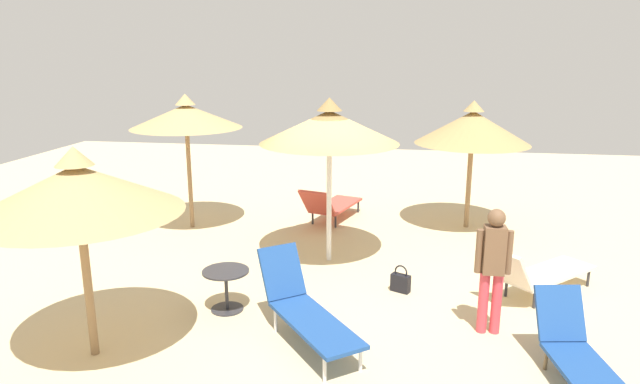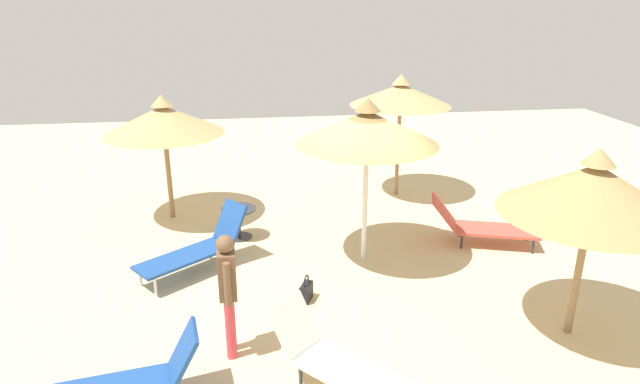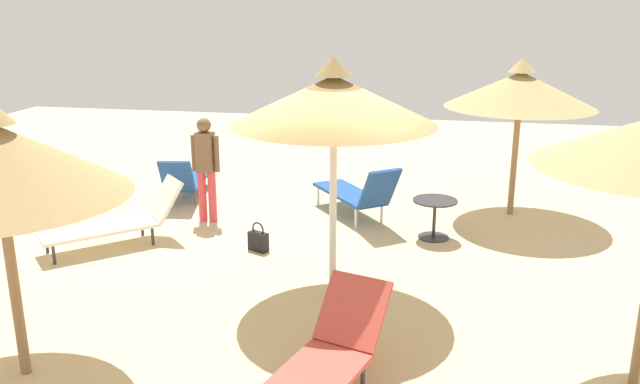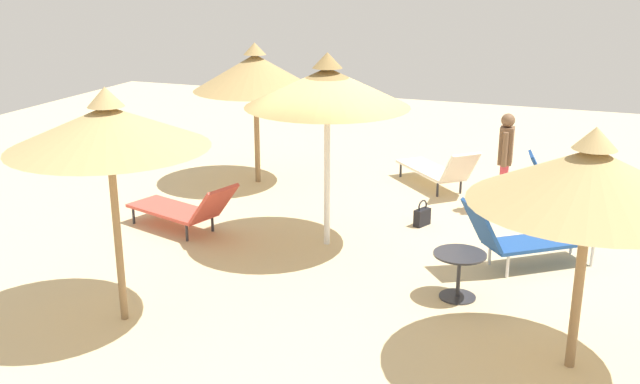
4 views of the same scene
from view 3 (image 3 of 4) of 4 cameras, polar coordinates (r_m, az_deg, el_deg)
ground at (r=8.49m, az=0.23°, el=-8.07°), size 24.00×24.00×0.10m
parasol_umbrella_edge at (r=7.50m, az=1.18°, el=7.94°), size 2.37×2.37×2.85m
parasol_umbrella_far_left at (r=11.04m, az=16.92°, el=8.46°), size 2.38×2.38×2.57m
lounge_chair_far_right at (r=9.97m, az=-17.02°, el=-2.38°), size 1.86×1.80×0.89m
lounge_chair_near_right at (r=12.04m, az=-11.53°, el=1.10°), size 0.84×1.87×0.88m
lounge_chair_near_left at (r=6.00m, az=0.01°, el=-14.52°), size 1.19×2.05×0.88m
lounge_chair_back at (r=10.68m, az=3.26°, el=-0.03°), size 1.63×1.89×1.02m
person_standing_edge at (r=10.58m, az=-9.85°, el=2.46°), size 0.46×0.23×1.69m
handbag at (r=9.45m, az=-5.36°, el=-4.19°), size 0.32×0.24×0.43m
side_table_round at (r=9.97m, az=9.87°, el=-1.68°), size 0.66×0.66×0.60m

